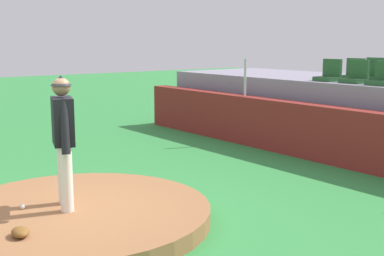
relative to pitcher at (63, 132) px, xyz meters
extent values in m
plane|color=#31873F|center=(0.09, 0.12, -1.28)|extent=(60.00, 60.00, 0.00)
cylinder|color=#95633C|center=(0.09, 0.12, -1.17)|extent=(3.69, 3.69, 0.23)
cylinder|color=white|center=(-0.17, 0.06, -0.61)|extent=(0.17, 0.17, 0.88)
cylinder|color=white|center=(0.17, -0.06, -0.61)|extent=(0.17, 0.17, 0.88)
cube|color=black|center=(0.00, 0.00, 0.15)|extent=(0.56, 0.41, 0.64)
cylinder|color=black|center=(-0.25, 0.08, 0.11)|extent=(0.21, 0.17, 0.72)
cylinder|color=black|center=(0.25, -0.08, 0.11)|extent=(0.28, 0.19, 0.72)
sphere|color=#8C6647|center=(0.00, 0.00, 0.61)|extent=(0.24, 0.24, 0.24)
cone|color=black|center=(0.00, 0.00, 0.69)|extent=(0.35, 0.35, 0.13)
sphere|color=white|center=(-0.28, -0.51, -1.01)|extent=(0.07, 0.07, 0.07)
ellipsoid|color=brown|center=(0.68, -0.87, -1.00)|extent=(0.33, 0.25, 0.11)
cube|color=maroon|center=(0.09, 5.81, -0.70)|extent=(12.92, 0.40, 1.17)
cylinder|color=silver|center=(-2.63, 5.81, 0.34)|extent=(0.06, 0.06, 0.90)
cube|color=#25562A|center=(-0.96, 6.79, 0.36)|extent=(0.48, 0.44, 0.10)
cube|color=#25562A|center=(-0.96, 6.97, 0.61)|extent=(0.48, 0.08, 0.40)
cube|color=#25562A|center=(-0.26, 6.80, 0.36)|extent=(0.48, 0.44, 0.10)
cube|color=#25562A|center=(-0.26, 6.98, 0.61)|extent=(0.48, 0.08, 0.40)
cube|color=#25562A|center=(0.43, 6.75, 0.36)|extent=(0.48, 0.44, 0.10)
cube|color=#25562A|center=(-0.94, 7.64, 0.36)|extent=(0.48, 0.44, 0.10)
cube|color=#25562A|center=(-0.94, 7.82, 0.61)|extent=(0.48, 0.08, 0.40)
cube|color=#25562A|center=(-0.29, 7.60, 0.36)|extent=(0.48, 0.44, 0.10)
cube|color=#25562A|center=(-0.29, 7.78, 0.61)|extent=(0.48, 0.08, 0.40)
cube|color=#25562A|center=(-0.93, 8.45, 0.36)|extent=(0.48, 0.44, 0.10)
cube|color=#25562A|center=(-0.93, 8.63, 0.61)|extent=(0.48, 0.08, 0.40)
camera|label=1|loc=(6.39, -2.70, 1.20)|focal=47.56mm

